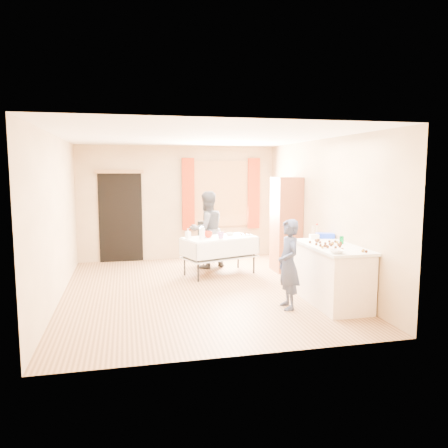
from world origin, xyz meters
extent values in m
cube|color=#9E7047|center=(0.00, 0.00, -0.01)|extent=(4.50, 5.50, 0.02)
cube|color=white|center=(0.00, 0.00, 2.61)|extent=(4.50, 5.50, 0.02)
cube|color=tan|center=(0.00, 2.76, 1.30)|extent=(4.50, 0.02, 2.60)
cube|color=tan|center=(0.00, -2.76, 1.30)|extent=(4.50, 0.02, 2.60)
cube|color=tan|center=(-2.26, 0.00, 1.30)|extent=(0.02, 5.50, 2.60)
cube|color=tan|center=(2.26, 0.00, 1.30)|extent=(0.02, 5.50, 2.60)
cube|color=olive|center=(1.00, 2.72, 1.50)|extent=(1.32, 0.06, 1.52)
cube|color=white|center=(1.00, 2.71, 1.50)|extent=(1.20, 0.02, 1.40)
cube|color=maroon|center=(0.22, 2.67, 1.50)|extent=(0.28, 0.06, 1.65)
cube|color=maroon|center=(1.78, 2.67, 1.50)|extent=(0.28, 0.06, 1.65)
cube|color=black|center=(-1.30, 2.73, 1.00)|extent=(0.95, 0.04, 2.00)
cube|color=olive|center=(-1.30, 2.70, 2.02)|extent=(1.05, 0.06, 0.08)
cube|color=brown|center=(1.99, 1.06, 0.96)|extent=(0.50, 0.60, 1.91)
cube|color=#F3E0CB|center=(1.89, -1.18, 0.43)|extent=(0.66, 1.47, 0.86)
cube|color=silver|center=(1.89, -1.18, 0.89)|extent=(0.72, 1.53, 0.04)
cube|color=silver|center=(0.60, 1.03, 0.73)|extent=(1.53, 1.10, 0.04)
cube|color=black|center=(0.55, 1.90, 0.42)|extent=(0.43, 0.43, 0.06)
cube|color=black|center=(0.53, 2.08, 0.67)|extent=(0.39, 0.08, 0.56)
imported|color=#252D4B|center=(1.15, -1.27, 0.67)|extent=(0.50, 0.33, 1.34)
imported|color=black|center=(0.47, 1.70, 0.81)|extent=(1.16, 1.09, 1.61)
cylinder|color=#018C33|center=(2.09, -1.08, 0.97)|extent=(0.08, 0.08, 0.12)
imported|color=white|center=(1.65, -1.78, 0.94)|extent=(0.28, 0.28, 0.05)
cube|color=white|center=(1.87, -0.55, 0.95)|extent=(0.16, 0.12, 0.08)
cube|color=#193FF7|center=(2.10, -0.48, 0.95)|extent=(0.35, 0.28, 0.08)
cylinder|color=silver|center=(0.21, 0.81, 0.86)|extent=(0.14, 0.14, 0.22)
imported|color=red|center=(0.37, 1.00, 0.81)|extent=(0.28, 0.28, 0.12)
imported|color=red|center=(0.58, 0.84, 0.81)|extent=(0.24, 0.24, 0.12)
imported|color=white|center=(0.85, 1.21, 0.77)|extent=(0.19, 0.19, 0.05)
cube|color=white|center=(1.13, 1.10, 0.76)|extent=(0.30, 0.23, 0.02)
imported|color=white|center=(-0.03, 1.01, 0.84)|extent=(0.17, 0.17, 0.19)
sphere|color=#3F2314|center=(1.62, -1.39, 0.93)|extent=(0.04, 0.04, 0.04)
sphere|color=black|center=(1.71, -1.30, 0.93)|extent=(0.04, 0.04, 0.04)
sphere|color=black|center=(1.78, -0.89, 0.93)|extent=(0.04, 0.04, 0.04)
sphere|color=black|center=(1.85, -0.77, 0.93)|extent=(0.04, 0.04, 0.04)
sphere|color=black|center=(1.80, -1.45, 0.93)|extent=(0.04, 0.04, 0.04)
sphere|color=black|center=(1.67, -1.81, 0.93)|extent=(0.04, 0.04, 0.04)
sphere|color=#3F2314|center=(2.04, -1.79, 0.93)|extent=(0.04, 0.04, 0.04)
sphere|color=black|center=(2.00, -1.24, 0.93)|extent=(0.04, 0.04, 0.04)
sphere|color=black|center=(1.84, -1.19, 0.93)|extent=(0.04, 0.04, 0.04)
sphere|color=black|center=(1.95, -1.26, 0.93)|extent=(0.04, 0.04, 0.04)
sphere|color=black|center=(1.81, -1.10, 0.93)|extent=(0.04, 0.04, 0.04)
sphere|color=black|center=(1.83, -1.26, 0.93)|extent=(0.04, 0.04, 0.04)
sphere|color=#3F2314|center=(2.04, -1.05, 0.93)|extent=(0.04, 0.04, 0.04)
sphere|color=black|center=(1.93, -1.11, 0.93)|extent=(0.04, 0.04, 0.04)
sphere|color=black|center=(1.82, -1.62, 0.93)|extent=(0.04, 0.04, 0.04)
sphere|color=black|center=(2.04, -0.97, 0.93)|extent=(0.04, 0.04, 0.04)
sphere|color=black|center=(1.65, -1.13, 0.93)|extent=(0.04, 0.04, 0.04)
sphere|color=black|center=(1.70, -1.40, 0.93)|extent=(0.04, 0.04, 0.04)
sphere|color=#3F2314|center=(1.85, -0.74, 0.93)|extent=(0.04, 0.04, 0.04)
sphere|color=black|center=(1.63, -0.94, 0.93)|extent=(0.04, 0.04, 0.04)
sphere|color=black|center=(2.07, -1.10, 0.93)|extent=(0.04, 0.04, 0.04)
sphere|color=black|center=(1.77, -0.99, 0.93)|extent=(0.04, 0.04, 0.04)
sphere|color=black|center=(1.96, -0.94, 0.93)|extent=(0.04, 0.04, 0.04)
sphere|color=black|center=(1.91, -1.39, 0.93)|extent=(0.04, 0.04, 0.04)
sphere|color=#3F2314|center=(1.89, -1.17, 0.93)|extent=(0.04, 0.04, 0.04)
sphere|color=black|center=(1.66, -1.25, 0.93)|extent=(0.04, 0.04, 0.04)
sphere|color=black|center=(2.07, -1.84, 0.93)|extent=(0.04, 0.04, 0.04)
sphere|color=black|center=(1.79, -0.80, 0.93)|extent=(0.04, 0.04, 0.04)
sphere|color=black|center=(1.96, -1.24, 0.93)|extent=(0.04, 0.04, 0.04)
sphere|color=black|center=(2.07, -1.76, 0.93)|extent=(0.04, 0.04, 0.04)
sphere|color=#3F2314|center=(1.94, -1.08, 0.93)|extent=(0.04, 0.04, 0.04)
sphere|color=black|center=(1.72, -1.33, 0.93)|extent=(0.04, 0.04, 0.04)
sphere|color=black|center=(1.77, -0.86, 0.93)|extent=(0.04, 0.04, 0.04)
camera|label=1|loc=(-1.19, -7.24, 2.07)|focal=35.00mm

